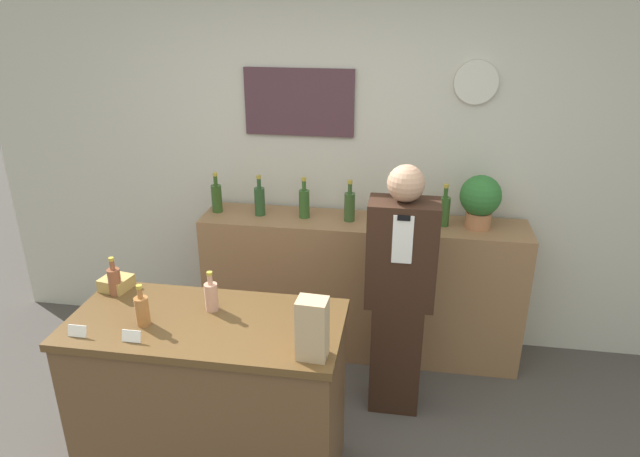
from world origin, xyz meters
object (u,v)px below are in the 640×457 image
object	(u,v)px
shopkeeper	(399,294)
potted_plant	(480,199)
paper_bag	(312,329)
tape_dispenser	(318,351)

from	to	relation	value
shopkeeper	potted_plant	xyz separation A→B (m)	(0.48, 0.58, 0.42)
paper_bag	tape_dispenser	xyz separation A→B (m)	(0.02, 0.01, -0.12)
shopkeeper	paper_bag	world-z (taller)	shopkeeper
tape_dispenser	potted_plant	bearing A→B (deg)	61.70
potted_plant	tape_dispenser	world-z (taller)	potted_plant
potted_plant	tape_dispenser	bearing A→B (deg)	-118.30
shopkeeper	paper_bag	size ratio (longest dim) A/B	5.59
shopkeeper	tape_dispenser	size ratio (longest dim) A/B	17.60
paper_bag	potted_plant	bearing A→B (deg)	61.15
shopkeeper	paper_bag	bearing A→B (deg)	-110.90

